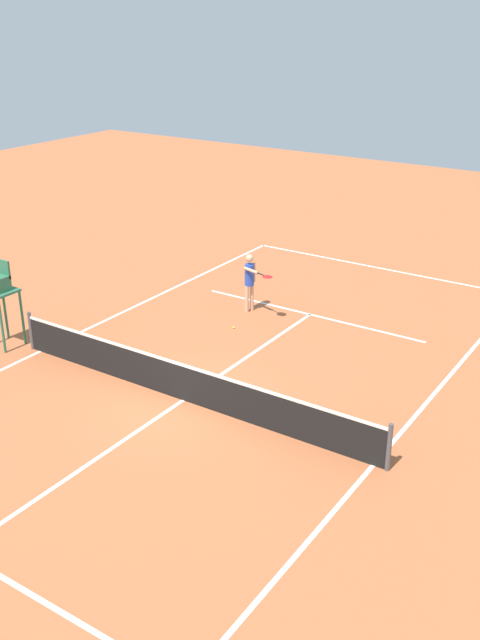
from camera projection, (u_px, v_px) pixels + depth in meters
name	position (u px, v px, depth m)	size (l,w,h in m)	color
ground_plane	(183.00, 400.00, 17.32)	(60.00, 60.00, 0.00)	#B76038
court_lines	(183.00, 400.00, 17.32)	(9.82, 22.97, 0.01)	white
tennis_net	(183.00, 382.00, 17.12)	(10.42, 0.10, 1.07)	#4C4C51
player_serving	(250.00, 278.00, 21.94)	(1.25, 0.86, 1.81)	#D8A884
tennis_ball	(234.00, 327.00, 21.16)	(0.07, 0.07, 0.07)	#CCE033
umpire_chair	(0.00, 290.00, 19.53)	(0.80, 0.80, 2.41)	#2D6B4C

